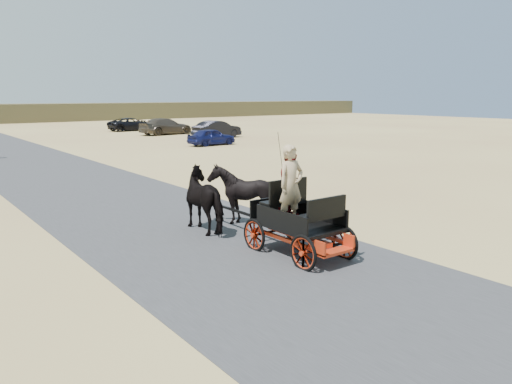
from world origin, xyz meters
TOP-DOWN VIEW (x-y plane):
  - ground at (0.00, 0.00)m, footprint 140.00×140.00m
  - road at (0.00, 0.00)m, footprint 6.00×140.00m
  - carriage at (1.09, -1.92)m, footprint 1.30×2.40m
  - horse_left at (0.54, 1.08)m, footprint 0.91×2.01m
  - horse_right at (1.64, 1.08)m, footprint 1.37×1.54m
  - driver_man at (0.89, -1.87)m, footprint 0.66×0.43m
  - passenger_woman at (1.39, -1.32)m, footprint 0.77×0.60m
  - car_a at (12.83, 20.59)m, footprint 3.67×1.68m
  - car_b at (16.48, 25.53)m, footprint 4.60×2.28m
  - car_c at (14.78, 31.54)m, footprint 5.29×2.62m
  - car_d at (14.29, 38.10)m, footprint 4.76×2.32m

SIDE VIEW (x-z plane):
  - ground at x=0.00m, z-range 0.00..0.00m
  - road at x=0.00m, z-range 0.00..0.01m
  - carriage at x=1.09m, z-range 0.00..0.72m
  - car_a at x=12.83m, z-range 0.00..1.22m
  - car_d at x=14.29m, z-range 0.00..1.31m
  - car_b at x=16.48m, z-range 0.00..1.45m
  - car_c at x=14.78m, z-range 0.00..1.48m
  - horse_left at x=0.54m, z-range 0.00..1.70m
  - horse_right at x=1.64m, z-range 0.00..1.70m
  - passenger_woman at x=1.39m, z-range 0.72..2.30m
  - driver_man at x=0.89m, z-range 0.72..2.52m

